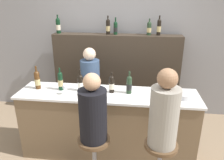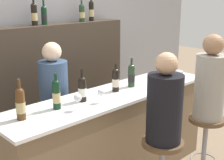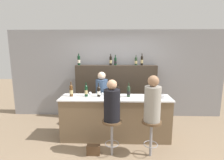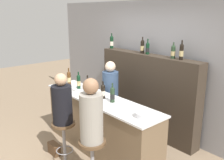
% 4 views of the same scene
% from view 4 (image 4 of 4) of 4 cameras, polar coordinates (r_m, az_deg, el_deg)
% --- Properties ---
extents(ground_plane, '(16.00, 16.00, 0.00)m').
position_cam_4_polar(ground_plane, '(4.47, -5.68, -16.90)').
color(ground_plane, '#8C755B').
extents(wall_back, '(6.40, 0.05, 2.60)m').
position_cam_4_polar(wall_back, '(5.07, 9.81, 2.83)').
color(wall_back, gray).
rests_on(wall_back, ground_plane).
extents(bar_counter, '(2.48, 0.59, 0.99)m').
position_cam_4_polar(bar_counter, '(4.37, -2.87, -10.20)').
color(bar_counter, brown).
rests_on(bar_counter, ground_plane).
extents(back_bar_cabinet, '(2.32, 0.28, 1.59)m').
position_cam_4_polar(back_bar_cabinet, '(5.03, 7.91, -3.13)').
color(back_bar_cabinet, '#382D23').
rests_on(back_bar_cabinet, ground_plane).
extents(wine_bottle_counter_0, '(0.08, 0.08, 0.33)m').
position_cam_4_polar(wine_bottle_counter_0, '(4.97, -9.81, 0.47)').
color(wine_bottle_counter_0, '#4C2D14').
rests_on(wine_bottle_counter_0, bar_counter).
extents(wine_bottle_counter_1, '(0.07, 0.07, 0.32)m').
position_cam_4_polar(wine_bottle_counter_1, '(4.69, -7.64, -0.34)').
color(wine_bottle_counter_1, black).
rests_on(wine_bottle_counter_1, bar_counter).
extents(wine_bottle_counter_2, '(0.08, 0.08, 0.31)m').
position_cam_4_polar(wine_bottle_counter_2, '(4.46, -5.60, -1.27)').
color(wine_bottle_counter_2, black).
rests_on(wine_bottle_counter_2, bar_counter).
extents(wine_bottle_counter_3, '(0.07, 0.07, 0.29)m').
position_cam_4_polar(wine_bottle_counter_3, '(4.13, -2.07, -2.58)').
color(wine_bottle_counter_3, black).
rests_on(wine_bottle_counter_3, bar_counter).
extents(wine_bottle_counter_4, '(0.07, 0.07, 0.31)m').
position_cam_4_polar(wine_bottle_counter_4, '(3.95, 0.10, -3.32)').
color(wine_bottle_counter_4, '#233823').
rests_on(wine_bottle_counter_4, bar_counter).
extents(wine_bottle_backbar_0, '(0.08, 0.08, 0.33)m').
position_cam_4_polar(wine_bottle_backbar_0, '(5.57, -0.08, 8.68)').
color(wine_bottle_backbar_0, black).
rests_on(wine_bottle_backbar_0, back_bar_cabinet).
extents(wine_bottle_backbar_1, '(0.07, 0.07, 0.32)m').
position_cam_4_polar(wine_bottle_backbar_1, '(4.92, 6.96, 7.61)').
color(wine_bottle_backbar_1, black).
rests_on(wine_bottle_backbar_1, back_bar_cabinet).
extents(wine_bottle_backbar_2, '(0.07, 0.07, 0.29)m').
position_cam_4_polar(wine_bottle_backbar_2, '(4.84, 8.14, 7.22)').
color(wine_bottle_backbar_2, black).
rests_on(wine_bottle_backbar_2, back_bar_cabinet).
extents(wine_bottle_backbar_3, '(0.08, 0.08, 0.28)m').
position_cam_4_polar(wine_bottle_backbar_3, '(4.48, 13.80, 6.31)').
color(wine_bottle_backbar_3, '#233823').
rests_on(wine_bottle_backbar_3, back_bar_cabinet).
extents(wine_bottle_backbar_4, '(0.07, 0.07, 0.33)m').
position_cam_4_polar(wine_bottle_backbar_4, '(4.38, 15.59, 6.27)').
color(wine_bottle_backbar_4, black).
rests_on(wine_bottle_backbar_4, back_bar_cabinet).
extents(wine_glass_0, '(0.07, 0.07, 0.15)m').
position_cam_4_polar(wine_glass_0, '(4.52, -8.42, -1.36)').
color(wine_glass_0, silver).
rests_on(wine_glass_0, bar_counter).
extents(wine_glass_1, '(0.07, 0.07, 0.13)m').
position_cam_4_polar(wine_glass_1, '(4.31, -6.47, -2.31)').
color(wine_glass_1, silver).
rests_on(wine_glass_1, bar_counter).
extents(metal_bowl, '(0.18, 0.18, 0.07)m').
position_cam_4_polar(metal_bowl, '(3.47, 6.64, -7.86)').
color(metal_bowl, '#B7B7BC').
rests_on(metal_bowl, bar_counter).
extents(bar_stool_left, '(0.37, 0.37, 0.72)m').
position_cam_4_polar(bar_stool_left, '(4.06, -10.99, -11.58)').
color(bar_stool_left, gray).
rests_on(bar_stool_left, ground_plane).
extents(guest_seated_left, '(0.31, 0.31, 0.79)m').
position_cam_4_polar(guest_seated_left, '(3.86, -11.36, -4.95)').
color(guest_seated_left, black).
rests_on(guest_seated_left, bar_stool_left).
extents(bar_stool_right, '(0.37, 0.37, 0.72)m').
position_cam_4_polar(bar_stool_right, '(3.51, -4.54, -16.00)').
color(bar_stool_right, gray).
rests_on(bar_stool_right, ground_plane).
extents(guest_seated_right, '(0.31, 0.31, 0.87)m').
position_cam_4_polar(guest_seated_right, '(3.26, -4.74, -7.82)').
color(guest_seated_right, gray).
rests_on(guest_seated_right, bar_stool_right).
extents(bartender, '(0.31, 0.31, 1.49)m').
position_cam_4_polar(bartender, '(4.88, -0.38, -4.93)').
color(bartender, '#334766').
rests_on(bartender, ground_plane).
extents(handbag, '(0.26, 0.12, 0.20)m').
position_cam_4_polar(handbag, '(4.57, -13.07, -15.05)').
color(handbag, '#513823').
rests_on(handbag, ground_plane).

